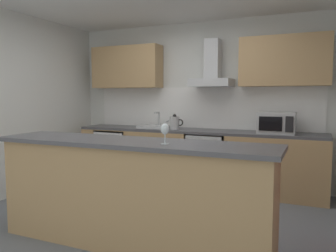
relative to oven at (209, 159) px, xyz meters
name	(u,v)px	position (x,y,z in m)	size (l,w,h in m)	color
ground	(147,222)	(-0.24, -1.58, -0.47)	(5.37, 4.86, 0.02)	slate
wall_back	(202,103)	(-0.24, 0.41, 0.84)	(5.37, 0.12, 2.60)	silver
wall_left	(0,105)	(-2.49, -1.58, 0.84)	(0.12, 4.86, 2.60)	silver
backsplash_tile	(201,108)	(-0.24, 0.33, 0.77)	(3.71, 0.02, 0.66)	white
counter_back	(194,158)	(-0.24, 0.03, -0.01)	(3.84, 0.60, 0.90)	tan
counter_island	(130,193)	(-0.11, -2.19, 0.05)	(2.74, 0.64, 1.01)	tan
upper_cabinets	(198,65)	(-0.24, 0.18, 1.45)	(3.79, 0.32, 0.70)	tan
oven	(209,159)	(0.00, 0.00, 0.00)	(0.60, 0.62, 0.80)	slate
refrigerator	(117,154)	(-1.63, 0.00, -0.03)	(0.58, 0.60, 0.85)	white
microwave	(277,123)	(0.98, -0.03, 0.59)	(0.50, 0.38, 0.30)	#B7BABC
sink	(156,126)	(-0.90, 0.01, 0.47)	(0.50, 0.40, 0.26)	silver
kettle	(175,123)	(-0.55, -0.03, 0.55)	(0.29, 0.15, 0.24)	#B7BABC
range_hood	(212,72)	(0.00, 0.13, 1.33)	(0.62, 0.45, 0.72)	#B7BABC
wine_glass	(165,130)	(0.29, -2.27, 0.67)	(0.08, 0.08, 0.18)	silver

